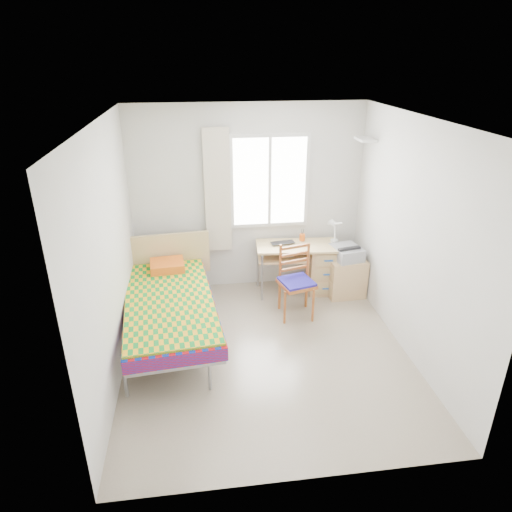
{
  "coord_description": "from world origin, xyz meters",
  "views": [
    {
      "loc": [
        -0.7,
        -4.31,
        3.18
      ],
      "look_at": [
        -0.05,
        0.55,
        0.98
      ],
      "focal_mm": 32.0,
      "sensor_mm": 36.0,
      "label": 1
    }
  ],
  "objects_px": {
    "bed": "(170,302)",
    "desk": "(318,265)",
    "chair": "(296,277)",
    "cabinet": "(345,276)",
    "printer": "(347,252)"
  },
  "relations": [
    {
      "from": "desk",
      "to": "cabinet",
      "type": "relative_size",
      "value": 2.15
    },
    {
      "from": "bed",
      "to": "desk",
      "type": "distance_m",
      "value": 2.24
    },
    {
      "from": "desk",
      "to": "printer",
      "type": "bearing_deg",
      "value": -21.91
    },
    {
      "from": "chair",
      "to": "printer",
      "type": "bearing_deg",
      "value": 13.43
    },
    {
      "from": "desk",
      "to": "bed",
      "type": "bearing_deg",
      "value": -151.22
    },
    {
      "from": "chair",
      "to": "desk",
      "type": "bearing_deg",
      "value": 38.65
    },
    {
      "from": "desk",
      "to": "printer",
      "type": "height_order",
      "value": "printer"
    },
    {
      "from": "bed",
      "to": "cabinet",
      "type": "distance_m",
      "value": 2.52
    },
    {
      "from": "chair",
      "to": "printer",
      "type": "relative_size",
      "value": 1.98
    },
    {
      "from": "bed",
      "to": "desk",
      "type": "bearing_deg",
      "value": 18.51
    },
    {
      "from": "bed",
      "to": "chair",
      "type": "relative_size",
      "value": 2.4
    },
    {
      "from": "bed",
      "to": "printer",
      "type": "relative_size",
      "value": 4.75
    },
    {
      "from": "bed",
      "to": "desk",
      "type": "height_order",
      "value": "bed"
    },
    {
      "from": "printer",
      "to": "chair",
      "type": "bearing_deg",
      "value": -162.71
    },
    {
      "from": "desk",
      "to": "printer",
      "type": "distance_m",
      "value": 0.47
    }
  ]
}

